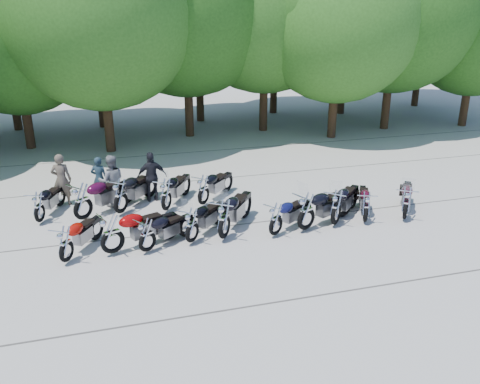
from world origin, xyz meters
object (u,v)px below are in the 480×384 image
object	(u,v)px
motorcycle_1	(112,233)
motorcycle_4	(224,218)
motorcycle_0	(65,243)
motorcycle_9	(406,202)
motorcycle_5	(276,218)
motorcycle_10	(39,206)
motorcycle_2	(147,234)
motorcycle_11	(82,200)
motorcycle_14	(203,189)
motorcycle_13	(166,194)
rider_2	(152,177)
motorcycle_8	(366,206)
motorcycle_3	(192,224)
motorcycle_6	(307,210)
motorcycle_12	(120,195)
rider_1	(112,181)
rider_3	(99,178)
rider_0	(62,180)
motorcycle_7	(336,206)

from	to	relation	value
motorcycle_1	motorcycle_4	size ratio (longest dim) A/B	0.96
motorcycle_0	motorcycle_9	xyz separation A→B (m)	(10.35, 0.04, 0.04)
motorcycle_5	motorcycle_10	size ratio (longest dim) A/B	1.01
motorcycle_2	motorcycle_11	size ratio (longest dim) A/B	0.81
motorcycle_14	motorcycle_13	bearing A→B (deg)	52.26
motorcycle_1	motorcycle_14	distance (m)	4.28
motorcycle_4	motorcycle_10	bearing A→B (deg)	8.84
motorcycle_14	rider_2	bearing A→B (deg)	13.43
motorcycle_8	motorcycle_13	xyz separation A→B (m)	(-5.93, 2.64, 0.06)
motorcycle_5	motorcycle_8	bearing A→B (deg)	-120.66
motorcycle_0	rider_2	distance (m)	4.86
motorcycle_0	motorcycle_3	size ratio (longest dim) A/B	0.97
motorcycle_2	motorcycle_0	bearing A→B (deg)	56.92
motorcycle_4	motorcycle_5	world-z (taller)	motorcycle_4
motorcycle_3	motorcycle_9	bearing A→B (deg)	-137.91
motorcycle_5	motorcycle_10	xyz separation A→B (m)	(-6.87, 2.94, -0.01)
motorcycle_6	motorcycle_11	size ratio (longest dim) A/B	0.97
motorcycle_5	motorcycle_12	distance (m)	5.26
motorcycle_0	motorcycle_6	xyz separation A→B (m)	(6.96, 0.12, 0.10)
motorcycle_11	motorcycle_14	size ratio (longest dim) A/B	1.16
motorcycle_2	motorcycle_14	world-z (taller)	motorcycle_14
motorcycle_8	motorcycle_3	bearing A→B (deg)	24.53
motorcycle_5	motorcycle_10	bearing A→B (deg)	33.10
rider_1	rider_2	xyz separation A→B (m)	(1.37, 0.12, -0.02)
motorcycle_0	motorcycle_1	world-z (taller)	motorcycle_1
motorcycle_13	rider_3	distance (m)	2.73
motorcycle_14	rider_0	size ratio (longest dim) A/B	1.20
rider_3	rider_1	bearing A→B (deg)	138.02
motorcycle_12	rider_1	bearing A→B (deg)	-38.03
motorcycle_1	rider_2	distance (m)	4.16
motorcycle_5	rider_1	bearing A→B (deg)	16.18
motorcycle_0	motorcycle_7	size ratio (longest dim) A/B	0.90
motorcycle_9	motorcycle_12	xyz separation A→B (m)	(-8.74, 2.95, 0.06)
motorcycle_12	rider_2	world-z (taller)	rider_2
motorcycle_12	motorcycle_14	xyz separation A→B (m)	(2.77, 0.02, -0.08)
motorcycle_9	rider_0	world-z (taller)	rider_0
motorcycle_8	motorcycle_11	xyz separation A→B (m)	(-8.60, 2.59, 0.13)
motorcycle_6	motorcycle_1	bearing A→B (deg)	65.47
motorcycle_3	motorcycle_11	bearing A→B (deg)	3.77
motorcycle_4	rider_2	bearing A→B (deg)	-30.16
rider_2	motorcycle_5	bearing A→B (deg)	127.95
motorcycle_4	motorcycle_11	distance (m)	4.74
motorcycle_4	motorcycle_7	bearing A→B (deg)	-143.41
motorcycle_0	motorcycle_4	xyz separation A→B (m)	(4.42, 0.22, 0.12)
motorcycle_1	motorcycle_2	xyz separation A→B (m)	(0.93, -0.13, -0.11)
motorcycle_9	motorcycle_0	bearing A→B (deg)	34.53
motorcycle_1	motorcycle_0	bearing A→B (deg)	75.46
rider_1	motorcycle_10	bearing A→B (deg)	21.82
motorcycle_0	motorcycle_1	bearing A→B (deg)	-142.72
rider_3	motorcycle_0	bearing A→B (deg)	96.45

